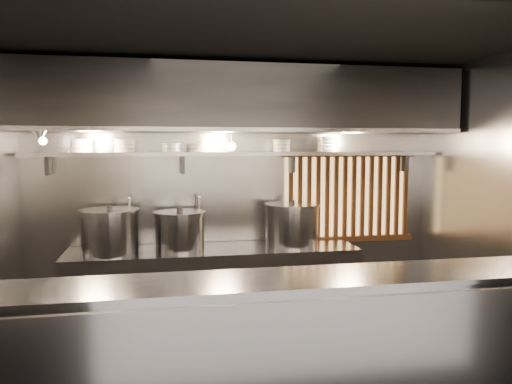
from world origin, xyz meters
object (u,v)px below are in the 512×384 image
object	(u,v)px
stock_pot_left	(110,231)
stock_pot_mid	(180,231)
heat_lamp	(40,135)
pendant_bulb	(232,146)
stock_pot_right	(292,224)

from	to	relation	value
stock_pot_left	stock_pot_mid	xyz separation A→B (m)	(0.69, 0.05, -0.02)
heat_lamp	stock_pot_mid	size ratio (longest dim) A/B	0.53
heat_lamp	pendant_bulb	size ratio (longest dim) A/B	1.87
heat_lamp	stock_pot_left	xyz separation A→B (m)	(0.56, 0.23, -0.94)
stock_pot_mid	stock_pot_left	bearing A→B (deg)	-175.70
pendant_bulb	stock_pot_left	xyz separation A→B (m)	(-1.23, -0.12, -0.84)
heat_lamp	pendant_bulb	xyz separation A→B (m)	(1.80, 0.35, -0.11)
stock_pot_left	pendant_bulb	bearing A→B (deg)	5.51
stock_pot_mid	stock_pot_right	distance (m)	1.19
stock_pot_right	stock_pot_mid	bearing A→B (deg)	-179.31
stock_pot_left	stock_pot_right	world-z (taller)	stock_pot_right
heat_lamp	stock_pot_mid	bearing A→B (deg)	12.71
pendant_bulb	heat_lamp	bearing A→B (deg)	-169.00
stock_pot_left	stock_pot_right	size ratio (longest dim) A/B	0.90
pendant_bulb	stock_pot_left	distance (m)	1.50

